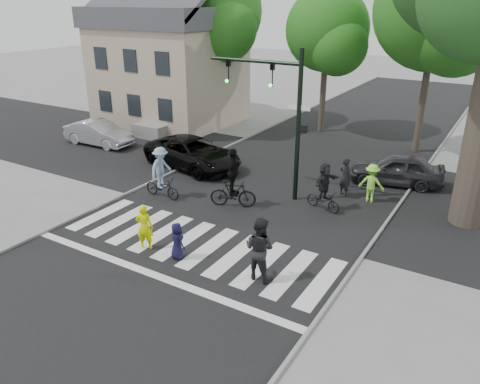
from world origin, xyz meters
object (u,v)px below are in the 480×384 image
object	(u,v)px
pedestrian_adult	(259,249)
pedestrian_child	(177,241)
pedestrian_woman	(145,227)
car_suv	(193,153)
traffic_signal	(279,103)
car_silver	(99,133)
cyclist_mid	(233,183)
car_grey	(397,169)
cyclist_left	(162,176)
cyclist_right	(324,189)

from	to	relation	value
pedestrian_adult	pedestrian_child	bearing A→B (deg)	10.62
pedestrian_woman	car_suv	world-z (taller)	pedestrian_woman
traffic_signal	pedestrian_woman	bearing A→B (deg)	-104.53
pedestrian_woman	car_silver	bearing A→B (deg)	-60.09
pedestrian_woman	cyclist_mid	xyz separation A→B (m)	(0.68, 4.34, 0.21)
pedestrian_child	cyclist_mid	world-z (taller)	cyclist_mid
cyclist_mid	car_grey	distance (m)	7.59
cyclist_left	car_grey	xyz separation A→B (m)	(7.86, 6.55, -0.25)
traffic_signal	car_silver	xyz separation A→B (m)	(-11.86, 1.33, -3.22)
pedestrian_adult	car_suv	distance (m)	10.24
pedestrian_woman	pedestrian_adult	xyz separation A→B (m)	(4.06, 0.38, 0.20)
pedestrian_child	cyclist_right	distance (m)	6.40
pedestrian_child	pedestrian_woman	bearing A→B (deg)	20.22
cyclist_right	pedestrian_adult	bearing A→B (deg)	-87.71
cyclist_right	car_suv	bearing A→B (deg)	169.28
pedestrian_child	car_suv	xyz separation A→B (m)	(-4.78, 7.26, 0.11)
cyclist_right	car_suv	world-z (taller)	cyclist_right
pedestrian_child	cyclist_mid	distance (m)	4.37
pedestrian_adult	cyclist_left	world-z (taller)	cyclist_left
car_suv	car_grey	distance (m)	9.47
pedestrian_adult	car_grey	world-z (taller)	pedestrian_adult
pedestrian_child	cyclist_right	world-z (taller)	cyclist_right
traffic_signal	pedestrian_child	xyz separation A→B (m)	(-0.32, -6.24, -3.29)
pedestrian_woman	car_suv	xyz separation A→B (m)	(-3.48, 7.29, -0.05)
car_suv	traffic_signal	bearing A→B (deg)	-90.32
cyclist_mid	car_suv	world-z (taller)	cyclist_mid
pedestrian_adult	car_silver	world-z (taller)	pedestrian_adult
traffic_signal	cyclist_mid	size ratio (longest dim) A/B	2.51
car_grey	cyclist_right	bearing A→B (deg)	-34.52
cyclist_left	car_silver	xyz separation A→B (m)	(-7.93, 3.99, -0.25)
pedestrian_child	cyclist_left	distance (m)	5.09
traffic_signal	pedestrian_adult	distance (m)	7.02
pedestrian_adult	cyclist_left	distance (m)	7.14
pedestrian_adult	car_silver	bearing A→B (deg)	-23.31
traffic_signal	car_suv	xyz separation A→B (m)	(-5.10, 1.02, -3.18)
cyclist_left	cyclist_right	size ratio (longest dim) A/B	1.13
car_suv	cyclist_right	bearing A→B (deg)	-89.71
pedestrian_child	pedestrian_adult	xyz separation A→B (m)	(2.76, 0.35, 0.37)
pedestrian_woman	pedestrian_adult	world-z (taller)	pedestrian_adult
car_grey	pedestrian_child	bearing A→B (deg)	-35.36
traffic_signal	pedestrian_woman	distance (m)	7.19
pedestrian_adult	car_grey	bearing A→B (deg)	-95.17
pedestrian_woman	car_suv	distance (m)	8.08
pedestrian_woman	car_silver	world-z (taller)	pedestrian_woman
pedestrian_woman	pedestrian_child	xyz separation A→B (m)	(1.31, 0.03, -0.17)
car_grey	traffic_signal	bearing A→B (deg)	-57.92
pedestrian_child	car_grey	xyz separation A→B (m)	(4.25, 10.12, 0.07)
cyclist_left	cyclist_mid	xyz separation A→B (m)	(2.98, 0.74, 0.05)
pedestrian_child	cyclist_right	bearing A→B (deg)	-94.62
cyclist_right	cyclist_mid	bearing A→B (deg)	-153.72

